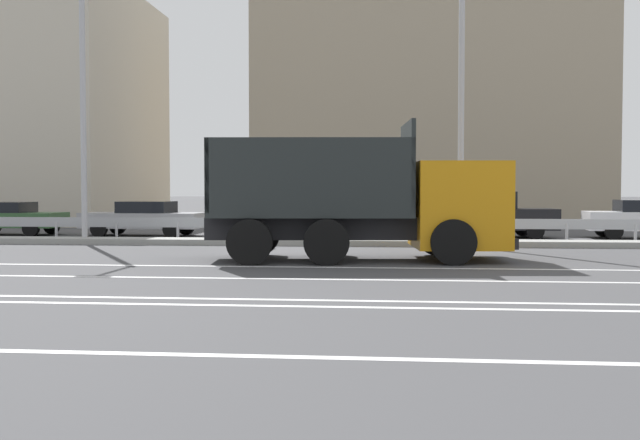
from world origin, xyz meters
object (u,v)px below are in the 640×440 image
object	(u,v)px
street_lamp_1	(81,100)
parked_car_4	(305,217)
dump_truck	(393,209)
median_road_sign	(244,209)
parked_car_3	(144,218)
parked_car_5	(488,215)
parked_car_2	(11,218)
street_lamp_2	(462,82)

from	to	relation	value
street_lamp_1	parked_car_4	size ratio (longest dim) A/B	1.83
street_lamp_1	parked_car_4	xyz separation A→B (m)	(6.58, 4.11, -3.79)
dump_truck	street_lamp_1	bearing A→B (deg)	-119.86
dump_truck	median_road_sign	world-z (taller)	dump_truck
median_road_sign	parked_car_4	bearing A→B (deg)	70.36
street_lamp_1	parked_car_4	bearing A→B (deg)	31.99
dump_truck	parked_car_3	world-z (taller)	dump_truck
median_road_sign	parked_car_3	distance (m)	5.96
median_road_sign	parked_car_5	bearing A→B (deg)	27.16
street_lamp_1	parked_car_5	distance (m)	14.21
dump_truck	parked_car_2	xyz separation A→B (m)	(-14.22, 8.60, -0.58)
street_lamp_2	parked_car_5	world-z (taller)	street_lamp_2
street_lamp_2	parked_car_3	size ratio (longest dim) A/B	1.97
parked_car_4	dump_truck	bearing A→B (deg)	-157.86
parked_car_4	parked_car_5	world-z (taller)	parked_car_5
street_lamp_2	parked_car_2	size ratio (longest dim) A/B	2.27
parked_car_4	parked_car_5	bearing A→B (deg)	-87.37
parked_car_2	parked_car_3	distance (m)	5.16
parked_car_4	parked_car_2	bearing A→B (deg)	92.24
street_lamp_2	parked_car_3	world-z (taller)	street_lamp_2
median_road_sign	parked_car_4	world-z (taller)	median_road_sign
parked_car_2	parked_car_3	world-z (taller)	parked_car_3
parked_car_2	parked_car_5	bearing A→B (deg)	91.30
dump_truck	parked_car_3	xyz separation A→B (m)	(-9.06, 8.50, -0.57)
median_road_sign	parked_car_3	bearing A→B (deg)	139.04
median_road_sign	street_lamp_1	size ratio (longest dim) A/B	0.26
parked_car_4	street_lamp_1	bearing A→B (deg)	124.13
dump_truck	street_lamp_1	xyz separation A→B (m)	(-9.71, 4.51, 3.28)
street_lamp_2	parked_car_5	bearing A→B (deg)	72.75
dump_truck	street_lamp_2	world-z (taller)	street_lamp_2
street_lamp_2	parked_car_3	xyz separation A→B (m)	(-11.10, 4.07, -4.23)
street_lamp_2	parked_car_5	distance (m)	6.04
parked_car_4	parked_car_5	distance (m)	6.50
median_road_sign	parked_car_3	world-z (taller)	median_road_sign
median_road_sign	parked_car_2	bearing A→B (deg)	157.53
parked_car_2	parked_car_4	distance (m)	11.08
street_lamp_2	parked_car_4	xyz separation A→B (m)	(-5.18, 4.19, -4.17)
parked_car_3	parked_car_4	distance (m)	5.92
street_lamp_1	street_lamp_2	xyz separation A→B (m)	(11.75, -0.08, 0.38)
street_lamp_1	parked_car_2	size ratio (longest dim) A/B	2.10
parked_car_3	parked_car_4	xyz separation A→B (m)	(5.92, 0.12, 0.06)
dump_truck	median_road_sign	bearing A→B (deg)	-140.19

